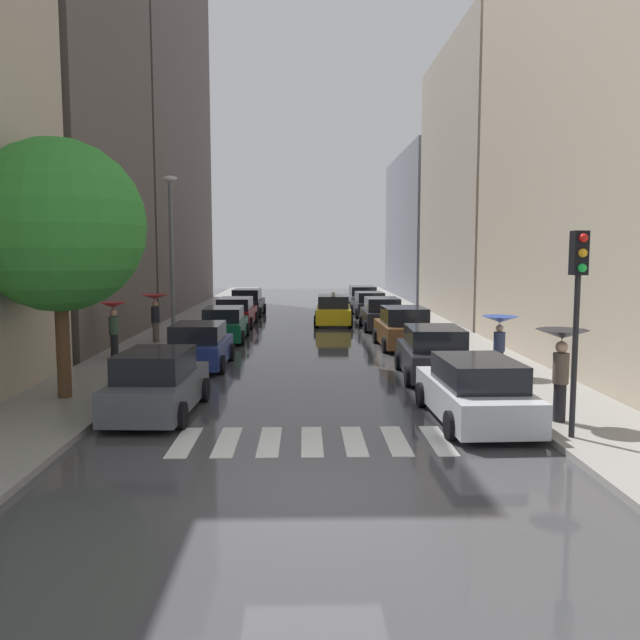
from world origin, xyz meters
The scene contains 27 objects.
ground_plane centered at (0.00, 24.00, -0.02)m, with size 28.00×72.00×0.04m, color #3B3B3E.
sidewalk_left centered at (-6.50, 24.00, 0.07)m, with size 3.00×72.00×0.15m, color gray.
sidewalk_right centered at (6.50, 24.00, 0.07)m, with size 3.00×72.00×0.15m, color gray.
crosswalk_stripes centered at (0.00, 3.33, 0.01)m, with size 5.85×2.20×0.01m.
building_left_mid centered at (-11.00, 18.46, 12.92)m, with size 6.00×12.02×25.83m, color #564C47.
building_left_far centered at (-11.00, 35.36, 12.54)m, with size 6.00×20.89×25.07m, color #564C47.
building_right_mid centered at (11.00, 28.18, 7.96)m, with size 6.00×14.80×15.91m, color #9E9384.
building_right_far centered at (11.00, 45.77, 6.11)m, with size 6.00×18.23×12.22m, color slate.
parked_car_left_nearest centered at (-3.79, 5.70, 0.76)m, with size 2.10×4.24×1.62m.
parked_car_left_second centered at (-3.82, 12.26, 0.73)m, with size 2.13×4.03×1.56m.
parked_car_left_third centered at (-3.78, 19.02, 0.72)m, with size 2.10×4.50×1.53m.
parked_car_left_fourth centered at (-3.86, 24.80, 0.73)m, with size 2.19×4.72×1.55m.
parked_car_left_fifth centered at (-3.72, 30.49, 0.78)m, with size 2.16×4.14×1.68m.
parked_car_right_nearest centered at (3.88, 4.81, 0.73)m, with size 2.20×4.60×1.54m.
parked_car_right_second centered at (3.96, 10.19, 0.77)m, with size 2.24×4.37×1.65m.
parked_car_right_third centered at (3.99, 16.67, 0.80)m, with size 2.22×4.22×1.73m.
parked_car_right_fourth centered at (3.85, 23.13, 0.78)m, with size 2.09×4.28×1.66m.
parked_car_right_fifth centered at (3.88, 29.85, 0.72)m, with size 2.15×4.06×1.53m.
parked_car_right_sixth centered at (3.92, 35.17, 0.75)m, with size 2.20×4.67×1.60m.
taxi_midroad centered at (1.45, 25.47, 0.76)m, with size 2.21×4.63×1.81m.
pedestrian_foreground centered at (-6.53, 17.62, 1.71)m, with size 1.17×1.17×2.05m.
pedestrian_near_tree centered at (-7.18, 13.74, 1.59)m, with size 0.96×0.96×2.02m.
pedestrian_by_kerb centered at (5.98, 9.88, 1.56)m, with size 1.13×1.13×1.86m.
pedestrian_far_side centered at (5.68, 4.27, 1.76)m, with size 1.16×1.16×2.12m.
street_tree_left centered at (-6.56, 7.06, 4.69)m, with size 4.51×4.51×6.81m.
traffic_light_right_corner centered at (5.45, 2.99, 3.29)m, with size 0.30×0.42×4.30m.
lamp_post_left centered at (-5.55, 16.51, 4.13)m, with size 0.60×0.28×6.91m.
Camera 1 is at (-0.16, -10.11, 4.03)m, focal length 36.35 mm.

